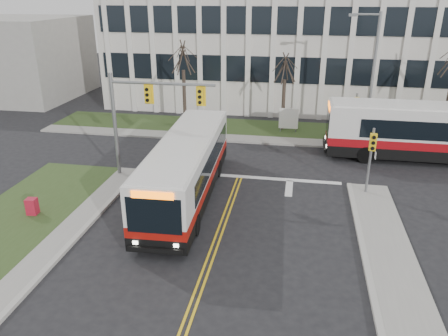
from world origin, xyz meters
TOP-DOWN VIEW (x-y plane):
  - ground at (0.00, 0.00)m, footprint 120.00×120.00m
  - sidewalk_cross at (5.00, 15.20)m, footprint 44.00×1.60m
  - building_lawn at (5.00, 18.00)m, footprint 44.00×5.00m
  - office_building at (5.00, 30.00)m, footprint 40.00×16.00m
  - building_annex at (-26.00, 26.00)m, footprint 12.00×12.00m
  - mast_arm_signal at (-5.62, 7.16)m, footprint 6.11×0.38m
  - signal_pole_near at (7.20, 6.90)m, footprint 0.34×0.39m
  - signal_pole_far at (7.20, 15.40)m, footprint 0.34×0.39m
  - streetlight at (8.03, 16.20)m, footprint 2.15×0.25m
  - directory_sign at (2.50, 17.50)m, footprint 1.50×0.12m
  - tree_left at (-6.00, 18.00)m, footprint 1.80×1.80m
  - tree_mid at (2.00, 18.20)m, footprint 1.80×1.80m
  - bus_main at (-2.42, 4.91)m, footprint 3.12×12.31m
  - bus_cross at (12.05, 13.22)m, footprint 13.62×2.98m
  - newspaper_box_red at (-9.48, 1.45)m, footprint 0.54×0.50m

SIDE VIEW (x-z plane):
  - ground at x=0.00m, z-range 0.00..0.00m
  - building_lawn at x=5.00m, z-range 0.00..0.12m
  - sidewalk_cross at x=5.00m, z-range 0.00..0.14m
  - newspaper_box_red at x=-9.48m, z-range 0.00..0.95m
  - directory_sign at x=2.50m, z-range 0.17..2.17m
  - bus_main at x=-2.42m, z-range 0.00..3.26m
  - bus_cross at x=12.05m, z-range 0.00..3.63m
  - signal_pole_near at x=7.20m, z-range 0.60..4.40m
  - signal_pole_far at x=7.20m, z-range 0.60..4.40m
  - building_annex at x=-26.00m, z-range 0.00..8.00m
  - mast_arm_signal at x=-5.62m, z-range 1.16..7.36m
  - tree_mid at x=2.00m, z-range 1.47..8.29m
  - streetlight at x=8.03m, z-range 0.59..9.79m
  - tree_left at x=-6.00m, z-range 1.66..9.36m
  - office_building at x=5.00m, z-range 0.00..12.00m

